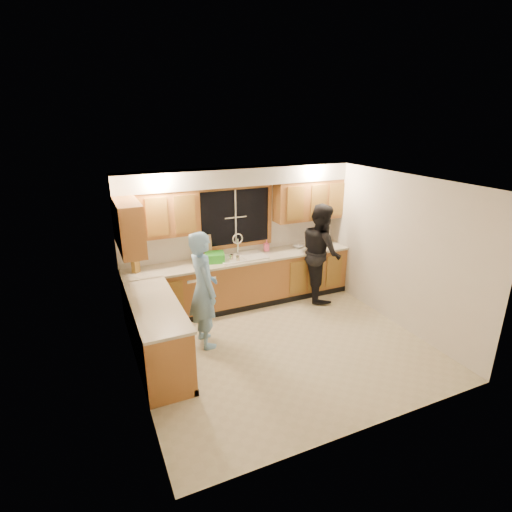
{
  "coord_description": "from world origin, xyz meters",
  "views": [
    {
      "loc": [
        -2.53,
        -4.68,
        3.34
      ],
      "look_at": [
        -0.15,
        0.65,
        1.28
      ],
      "focal_mm": 28.0,
      "sensor_mm": 36.0,
      "label": 1
    }
  ],
  "objects": [
    {
      "name": "can_left",
      "position": [
        -0.23,
        1.51,
        0.98
      ],
      "size": [
        0.07,
        0.07,
        0.12
      ],
      "primitive_type": "cylinder",
      "rotation": [
        0.0,
        0.0,
        0.11
      ],
      "color": "beige",
      "rests_on": "countertop_back"
    },
    {
      "name": "countertop_left",
      "position": [
        -1.79,
        0.35,
        0.9
      ],
      "size": [
        0.63,
        1.9,
        0.04
      ],
      "primitive_type": "cube",
      "color": "beige",
      "rests_on": "base_cabinets_left"
    },
    {
      "name": "soffit",
      "position": [
        0.0,
        1.72,
        2.35
      ],
      "size": [
        4.2,
        0.35,
        0.3
      ],
      "primitive_type": "cube",
      "color": "beige",
      "rests_on": "wall_back"
    },
    {
      "name": "stove",
      "position": [
        -1.8,
        -0.22,
        0.45
      ],
      "size": [
        0.58,
        0.75,
        0.9
      ],
      "primitive_type": "cube",
      "color": "white",
      "rests_on": "floor"
    },
    {
      "name": "upper_cabinets_right",
      "position": [
        1.43,
        1.73,
        1.83
      ],
      "size": [
        1.35,
        0.33,
        0.75
      ],
      "primitive_type": "cube",
      "color": "#AA6A31",
      "rests_on": "wall_back"
    },
    {
      "name": "base_cabinets_left",
      "position": [
        -1.8,
        0.35,
        0.44
      ],
      "size": [
        0.6,
        1.9,
        0.88
      ],
      "primitive_type": "cube",
      "color": "#AA6A31",
      "rests_on": "ground"
    },
    {
      "name": "dish_crate",
      "position": [
        -0.51,
        1.61,
        1.0
      ],
      "size": [
        0.4,
        0.38,
        0.15
      ],
      "primitive_type": "cube",
      "rotation": [
        0.0,
        0.0,
        -0.25
      ],
      "color": "green",
      "rests_on": "countertop_back"
    },
    {
      "name": "ceiling",
      "position": [
        0.0,
        0.0,
        2.5
      ],
      "size": [
        4.2,
        4.2,
        0.0
      ],
      "primitive_type": "plane",
      "rotation": [
        3.14,
        0.0,
        0.0
      ],
      "color": "white"
    },
    {
      "name": "man",
      "position": [
        -1.03,
        0.57,
        0.9
      ],
      "size": [
        0.46,
        0.67,
        1.8
      ],
      "primitive_type": "imported",
      "rotation": [
        0.0,
        0.0,
        1.61
      ],
      "color": "#7CB2EA",
      "rests_on": "floor"
    },
    {
      "name": "upper_cabinets_left",
      "position": [
        -1.43,
        1.73,
        1.83
      ],
      "size": [
        1.35,
        0.33,
        0.75
      ],
      "primitive_type": "cube",
      "color": "#AA6A31",
      "rests_on": "wall_back"
    },
    {
      "name": "sink",
      "position": [
        0.0,
        1.6,
        0.86
      ],
      "size": [
        0.86,
        0.52,
        0.57
      ],
      "color": "white",
      "rests_on": "countertop_back"
    },
    {
      "name": "dishwasher",
      "position": [
        -0.85,
        1.59,
        0.41
      ],
      "size": [
        0.6,
        0.56,
        0.82
      ],
      "primitive_type": "cube",
      "color": "white",
      "rests_on": "floor"
    },
    {
      "name": "soap_bottle",
      "position": [
        0.57,
        1.76,
        1.02
      ],
      "size": [
        0.12,
        0.12,
        0.21
      ],
      "primitive_type": "imported",
      "rotation": [
        0.0,
        0.0,
        -0.26
      ],
      "color": "#F85E8A",
      "rests_on": "countertop_back"
    },
    {
      "name": "bowl",
      "position": [
        1.2,
        1.67,
        0.94
      ],
      "size": [
        0.25,
        0.25,
        0.05
      ],
      "primitive_type": "imported",
      "rotation": [
        0.0,
        0.0,
        0.4
      ],
      "color": "silver",
      "rests_on": "countertop_back"
    },
    {
      "name": "knife_block",
      "position": [
        -1.84,
        1.64,
        1.02
      ],
      "size": [
        0.14,
        0.13,
        0.2
      ],
      "primitive_type": "cube",
      "rotation": [
        0.0,
        0.0,
        0.59
      ],
      "color": "olive",
      "rests_on": "countertop_back"
    },
    {
      "name": "upper_cabinets_return",
      "position": [
        -1.94,
        1.12,
        1.83
      ],
      "size": [
        0.33,
        0.9,
        0.75
      ],
      "primitive_type": "cube",
      "color": "#AA6A31",
      "rests_on": "wall_left"
    },
    {
      "name": "woman",
      "position": [
        1.47,
        1.28,
        0.92
      ],
      "size": [
        0.88,
        1.03,
        1.84
      ],
      "primitive_type": "imported",
      "rotation": [
        0.0,
        0.0,
        1.34
      ],
      "color": "black",
      "rests_on": "floor"
    },
    {
      "name": "wall_left",
      "position": [
        -2.1,
        0.0,
        1.25
      ],
      "size": [
        0.0,
        3.8,
        3.8
      ],
      "primitive_type": "plane",
      "rotation": [
        1.57,
        0.0,
        1.57
      ],
      "color": "white",
      "rests_on": "ground"
    },
    {
      "name": "wall_right",
      "position": [
        2.1,
        0.0,
        1.25
      ],
      "size": [
        0.0,
        3.8,
        3.8
      ],
      "primitive_type": "plane",
      "rotation": [
        1.57,
        0.0,
        -1.57
      ],
      "color": "white",
      "rests_on": "ground"
    },
    {
      "name": "wall_back",
      "position": [
        0.0,
        1.9,
        1.25
      ],
      "size": [
        4.2,
        0.0,
        4.2
      ],
      "primitive_type": "plane",
      "rotation": [
        1.57,
        0.0,
        0.0
      ],
      "color": "white",
      "rests_on": "ground"
    },
    {
      "name": "window_frame",
      "position": [
        0.0,
        1.89,
        1.6
      ],
      "size": [
        1.44,
        0.03,
        1.14
      ],
      "color": "black",
      "rests_on": "wall_back"
    },
    {
      "name": "can_right",
      "position": [
        -0.15,
        1.41,
        0.98
      ],
      "size": [
        0.07,
        0.07,
        0.12
      ],
      "primitive_type": "cylinder",
      "rotation": [
        0.0,
        0.0,
        0.11
      ],
      "color": "beige",
      "rests_on": "countertop_back"
    },
    {
      "name": "base_cabinets_back",
      "position": [
        0.0,
        1.6,
        0.44
      ],
      "size": [
        4.2,
        0.6,
        0.88
      ],
      "primitive_type": "cube",
      "color": "#AA6A31",
      "rests_on": "ground"
    },
    {
      "name": "countertop_back",
      "position": [
        0.0,
        1.58,
        0.9
      ],
      "size": [
        4.2,
        0.63,
        0.04
      ],
      "primitive_type": "cube",
      "color": "beige",
      "rests_on": "base_cabinets_back"
    },
    {
      "name": "floor",
      "position": [
        0.0,
        0.0,
        0.0
      ],
      "size": [
        4.2,
        4.2,
        0.0
      ],
      "primitive_type": "plane",
      "color": "beige",
      "rests_on": "ground"
    },
    {
      "name": "cutting_board",
      "position": [
        -0.65,
        1.82,
        1.14
      ],
      "size": [
        0.32,
        0.11,
        0.43
      ],
      "primitive_type": "cube",
      "rotation": [
        -0.21,
        0.0,
        0.0
      ],
      "color": "tan",
      "rests_on": "countertop_back"
    }
  ]
}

